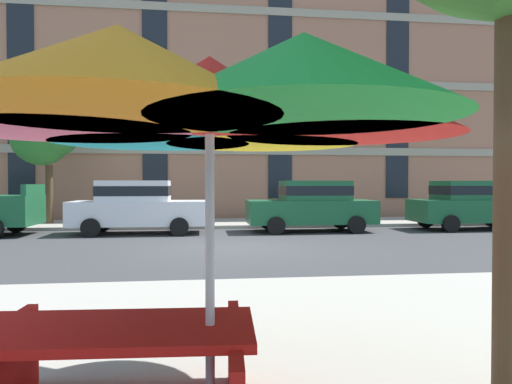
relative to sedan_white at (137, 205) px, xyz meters
name	(u,v)px	position (x,y,z in m)	size (l,w,h in m)	color
ground_plane	(232,248)	(2.92, -3.70, -0.95)	(120.00, 120.00, 0.00)	#38383A
sidewalk_far	(221,223)	(2.92, 3.10, -0.89)	(56.00, 3.60, 0.12)	#9E998E
apartment_building	(214,103)	(2.92, 11.29, 5.45)	(45.48, 12.08, 12.80)	#A87056
sedan_white	(137,205)	(0.00, 0.00, 0.00)	(4.40, 1.98, 1.78)	silver
sedan_green	(312,204)	(5.97, 0.00, 0.00)	(4.40, 1.98, 1.78)	#195933
sedan_green_midblock	(471,204)	(11.95, 0.00, 0.00)	(4.40, 1.98, 1.78)	#195933
street_tree_left	(46,134)	(-3.83, 2.89, 2.66)	(2.63, 2.31, 4.85)	#4C3823
patio_umbrella	(210,101)	(2.15, -12.70, 1.26)	(3.30, 3.07, 2.50)	silver
picnic_table	(113,370)	(1.53, -12.65, -0.46)	(1.88, 1.62, 0.77)	red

